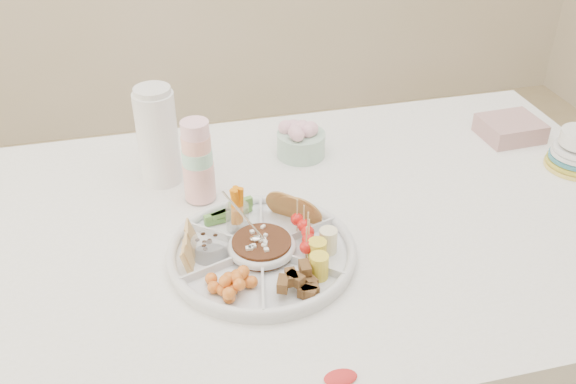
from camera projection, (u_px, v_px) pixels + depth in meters
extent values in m
cube|color=white|center=(324.00, 336.00, 1.65)|extent=(1.52, 1.02, 0.76)
cylinder|color=silver|center=(262.00, 250.00, 1.30)|extent=(0.48, 0.48, 0.04)
cylinder|color=black|center=(262.00, 247.00, 1.30)|extent=(0.15, 0.15, 0.04)
cylinder|color=white|center=(198.00, 162.00, 1.45)|extent=(0.08, 0.08, 0.20)
cylinder|color=white|center=(157.00, 135.00, 1.50)|extent=(0.11, 0.11, 0.25)
cylinder|color=#9EC2B3|center=(301.00, 139.00, 1.64)|extent=(0.16, 0.16, 0.09)
cube|color=tan|center=(510.00, 128.00, 1.74)|extent=(0.16, 0.14, 0.05)
cube|color=white|center=(323.00, 384.00, 1.04)|extent=(0.27, 0.12, 0.01)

